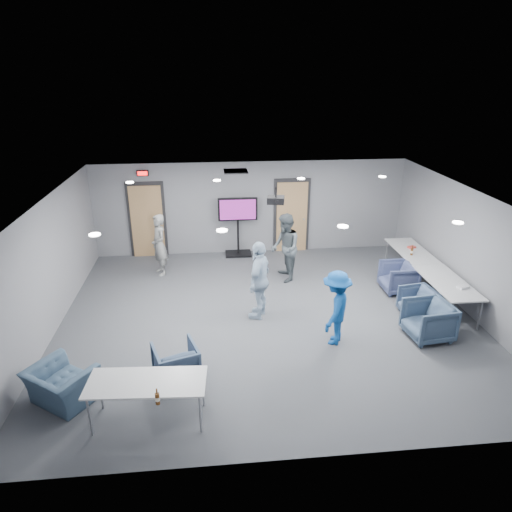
{
  "coord_description": "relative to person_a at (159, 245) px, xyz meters",
  "views": [
    {
      "loc": [
        -1.16,
        -8.78,
        5.09
      ],
      "look_at": [
        -0.2,
        0.67,
        1.2
      ],
      "focal_mm": 32.0,
      "sensor_mm": 36.0,
      "label": 1
    }
  ],
  "objects": [
    {
      "name": "wall_front",
      "position": [
        2.55,
        -6.6,
        0.53
      ],
      "size": [
        9.0,
        0.02,
        2.7
      ],
      "primitive_type": "cube",
      "color": "slate",
      "rests_on": "floor"
    },
    {
      "name": "hvac_diffuser",
      "position": [
        2.05,
        0.2,
        1.86
      ],
      "size": [
        0.6,
        0.6,
        0.03
      ],
      "primitive_type": "cube",
      "color": "black",
      "rests_on": "ceiling"
    },
    {
      "name": "downlights",
      "position": [
        2.55,
        -2.6,
        1.86
      ],
      "size": [
        6.18,
        3.78,
        0.02
      ],
      "color": "white",
      "rests_on": "ceiling"
    },
    {
      "name": "chair_right_c",
      "position": [
        5.68,
        -3.75,
        -0.43
      ],
      "size": [
        0.94,
        0.92,
        0.78
      ],
      "primitive_type": "imported",
      "rotation": [
        0.0,
        0.0,
        -1.47
      ],
      "color": "#394B63",
      "rests_on": "floor"
    },
    {
      "name": "chair_right_b",
      "position": [
        5.88,
        -2.83,
        -0.51
      ],
      "size": [
        0.78,
        0.76,
        0.63
      ],
      "primitive_type": "imported",
      "rotation": [
        0.0,
        0.0,
        -1.43
      ],
      "color": "#3C4E68",
      "rests_on": "floor"
    },
    {
      "name": "wall_right",
      "position": [
        7.05,
        -2.6,
        0.53
      ],
      "size": [
        0.02,
        8.0,
        2.7
      ],
      "primitive_type": "cube",
      "color": "slate",
      "rests_on": "floor"
    },
    {
      "name": "table_right_b",
      "position": [
        6.55,
        -2.71,
        -0.13
      ],
      "size": [
        0.8,
        1.93,
        0.73
      ],
      "rotation": [
        0.0,
        0.0,
        1.57
      ],
      "color": "#B4B7B9",
      "rests_on": "floor"
    },
    {
      "name": "chair_front_a",
      "position": [
        0.67,
        -4.6,
        -0.48
      ],
      "size": [
        0.92,
        0.93,
        0.68
      ],
      "primitive_type": "imported",
      "rotation": [
        0.0,
        0.0,
        3.45
      ],
      "color": "#3D4F6A",
      "rests_on": "floor"
    },
    {
      "name": "person_d",
      "position": [
        3.75,
        -3.72,
        -0.05
      ],
      "size": [
        0.99,
        1.15,
        1.54
      ],
      "primitive_type": "imported",
      "rotation": [
        0.0,
        0.0,
        -2.09
      ],
      "color": "#164890",
      "rests_on": "floor"
    },
    {
      "name": "chair_right_a",
      "position": [
        5.9,
        -1.64,
        -0.46
      ],
      "size": [
        0.81,
        0.79,
        0.73
      ],
      "primitive_type": "imported",
      "rotation": [
        0.0,
        0.0,
        -1.57
      ],
      "color": "#3D4669",
      "rests_on": "floor"
    },
    {
      "name": "door_right",
      "position": [
        3.75,
        1.35,
        0.25
      ],
      "size": [
        1.06,
        0.17,
        2.24
      ],
      "color": "black",
      "rests_on": "wall_back"
    },
    {
      "name": "bottle_front",
      "position": [
        0.54,
        -6.13,
        0.0
      ],
      "size": [
        0.07,
        0.07,
        0.26
      ],
      "color": "#4E290D",
      "rests_on": "table_front_left"
    },
    {
      "name": "wrapper",
      "position": [
        6.73,
        -3.06,
        -0.07
      ],
      "size": [
        0.26,
        0.21,
        0.05
      ],
      "primitive_type": "cube",
      "rotation": [
        0.0,
        0.0,
        0.3
      ],
      "color": "silver",
      "rests_on": "table_right_b"
    },
    {
      "name": "exit_sign",
      "position": [
        -0.45,
        1.33,
        1.63
      ],
      "size": [
        0.32,
        0.08,
        0.16
      ],
      "color": "black",
      "rests_on": "wall_back"
    },
    {
      "name": "tv_stand",
      "position": [
        2.15,
        1.14,
        0.16
      ],
      "size": [
        1.13,
        0.54,
        1.73
      ],
      "color": "black",
      "rests_on": "floor"
    },
    {
      "name": "chair_front_b",
      "position": [
        -1.15,
        -5.0,
        -0.5
      ],
      "size": [
        1.29,
        1.26,
        0.64
      ],
      "primitive_type": "imported",
      "rotation": [
        0.0,
        0.0,
        2.53
      ],
      "color": "#3D5369",
      "rests_on": "floor"
    },
    {
      "name": "table_front_left",
      "position": [
        0.32,
        -5.6,
        -0.14
      ],
      "size": [
        1.83,
        0.86,
        0.73
      ],
      "rotation": [
        0.0,
        0.0,
        -0.06
      ],
      "color": "#B4B7B9",
      "rests_on": "floor"
    },
    {
      "name": "projector",
      "position": [
        2.83,
        -1.62,
        1.58
      ],
      "size": [
        0.43,
        0.4,
        0.37
      ],
      "rotation": [
        0.0,
        0.0,
        -0.2
      ],
      "color": "black",
      "rests_on": "ceiling"
    },
    {
      "name": "ceiling",
      "position": [
        2.55,
        -2.6,
        1.88
      ],
      "size": [
        9.0,
        9.0,
        0.0
      ],
      "primitive_type": "plane",
      "rotation": [
        3.14,
        0.0,
        0.0
      ],
      "color": "silver",
      "rests_on": "wall_back"
    },
    {
      "name": "person_a",
      "position": [
        0.0,
        0.0,
        0.0
      ],
      "size": [
        0.6,
        0.71,
        1.65
      ],
      "primitive_type": "imported",
      "rotation": [
        0.0,
        0.0,
        -1.15
      ],
      "color": "gray",
      "rests_on": "floor"
    },
    {
      "name": "person_c",
      "position": [
        2.37,
        -2.53,
        0.06
      ],
      "size": [
        0.82,
        1.12,
        1.76
      ],
      "primitive_type": "imported",
      "rotation": [
        0.0,
        0.0,
        -2.0
      ],
      "color": "#A6BDD5",
      "rests_on": "floor"
    },
    {
      "name": "snack_box",
      "position": [
        6.62,
        -0.65,
        -0.07
      ],
      "size": [
        0.24,
        0.2,
        0.04
      ],
      "primitive_type": "cube",
      "rotation": [
        0.0,
        0.0,
        0.36
      ],
      "color": "#BD382F",
      "rests_on": "table_right_a"
    },
    {
      "name": "floor",
      "position": [
        2.55,
        -2.6,
        -0.82
      ],
      "size": [
        9.0,
        9.0,
        0.0
      ],
      "primitive_type": "plane",
      "color": "#3D3F45",
      "rests_on": "ground"
    },
    {
      "name": "bottle_right",
      "position": [
        6.41,
        -1.13,
        0.0
      ],
      "size": [
        0.07,
        0.07,
        0.25
      ],
      "color": "#4E290D",
      "rests_on": "table_right_a"
    },
    {
      "name": "door_left",
      "position": [
        -0.45,
        1.35,
        0.25
      ],
      "size": [
        1.06,
        0.17,
        2.24
      ],
      "color": "black",
      "rests_on": "wall_back"
    },
    {
      "name": "wall_back",
      "position": [
        2.55,
        1.4,
        0.53
      ],
      "size": [
        9.0,
        0.02,
        2.7
      ],
      "primitive_type": "cube",
      "color": "slate",
      "rests_on": "floor"
    },
    {
      "name": "person_b",
      "position": [
        3.23,
        -0.7,
        0.06
      ],
      "size": [
        0.71,
        0.89,
        1.76
      ],
      "primitive_type": "imported",
      "rotation": [
        0.0,
        0.0,
        -1.53
      ],
      "color": "#4C565B",
      "rests_on": "floor"
    },
    {
      "name": "table_right_a",
      "position": [
        6.55,
        -0.81,
        -0.14
      ],
      "size": [
        0.77,
        1.86,
        0.73
      ],
      "rotation": [
        0.0,
        0.0,
        1.57
      ],
      "color": "#B4B7B9",
      "rests_on": "floor"
    },
    {
      "name": "wall_left",
      "position": [
        -1.95,
        -2.6,
        0.53
      ],
      "size": [
        0.02,
        8.0,
        2.7
      ],
      "primitive_type": "cube",
      "color": "slate",
      "rests_on": "floor"
    }
  ]
}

